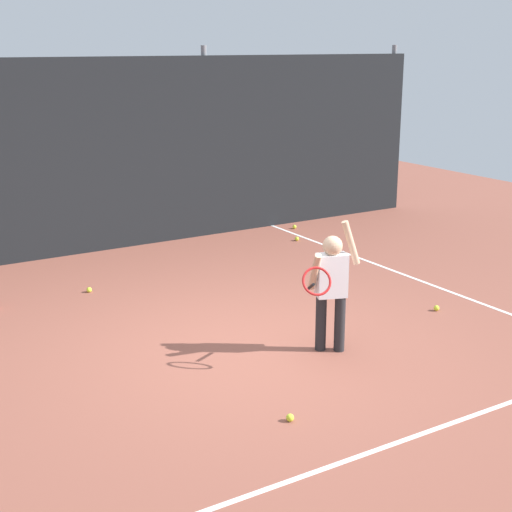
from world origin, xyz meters
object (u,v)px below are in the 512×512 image
at_px(tennis_ball_2, 436,308).
at_px(tennis_ball_4, 294,227).
at_px(tennis_ball_5, 89,290).
at_px(tennis_ball_1, 297,239).
at_px(tennis_ball_3, 290,418).
at_px(tennis_player, 331,283).

height_order(tennis_ball_2, tennis_ball_4, same).
relative_size(tennis_ball_2, tennis_ball_4, 1.00).
bearing_deg(tennis_ball_2, tennis_ball_5, 139.38).
relative_size(tennis_ball_2, tennis_ball_5, 1.00).
bearing_deg(tennis_ball_1, tennis_ball_5, -168.81).
height_order(tennis_ball_3, tennis_ball_5, same).
xyz_separation_m(tennis_ball_1, tennis_ball_2, (-0.43, -3.51, 0.00)).
xyz_separation_m(tennis_player, tennis_ball_1, (2.22, 3.80, -0.69)).
distance_m(tennis_ball_3, tennis_ball_5, 4.10).
distance_m(tennis_ball_2, tennis_ball_5, 4.27).
bearing_deg(tennis_ball_2, tennis_player, -170.87).
xyz_separation_m(tennis_ball_4, tennis_ball_5, (-4.10, -1.41, 0.00)).
bearing_deg(tennis_ball_4, tennis_ball_1, -121.62).
bearing_deg(tennis_ball_1, tennis_ball_2, -97.01).
distance_m(tennis_player, tennis_ball_4, 5.24).
bearing_deg(tennis_ball_3, tennis_player, 41.05).
bearing_deg(tennis_ball_1, tennis_ball_3, -125.12).
bearing_deg(tennis_ball_5, tennis_player, -64.60).
bearing_deg(tennis_ball_1, tennis_ball_4, 58.38).
distance_m(tennis_ball_1, tennis_ball_2, 3.54).
xyz_separation_m(tennis_ball_3, tennis_ball_5, (-0.29, 4.09, 0.00)).
height_order(tennis_ball_1, tennis_ball_5, same).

